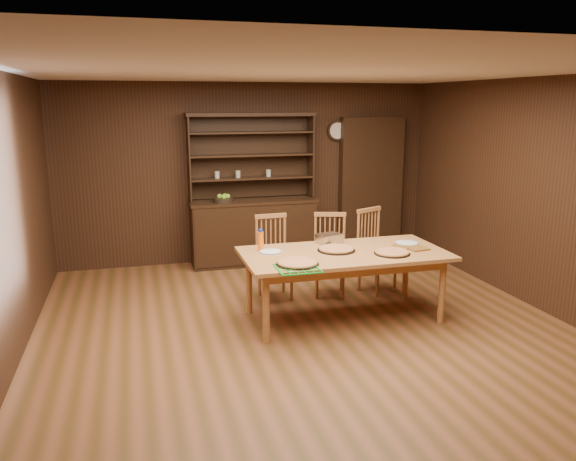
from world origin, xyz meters
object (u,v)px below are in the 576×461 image
object	(u,v)px
dining_table	(344,258)
chair_left	(273,254)
chair_center	(330,252)
chair_right	(373,247)
juice_bottle	(261,240)
china_hutch	(253,223)

from	to	relation	value
dining_table	chair_left	world-z (taller)	chair_left
chair_center	chair_right	bearing A→B (deg)	15.57
dining_table	chair_right	world-z (taller)	chair_right
dining_table	juice_bottle	xyz separation A→B (m)	(-0.85, 0.30, 0.18)
china_hutch	chair_center	bearing A→B (deg)	-68.81
dining_table	chair_left	distance (m)	1.06
chair_right	juice_bottle	distance (m)	1.66
chair_right	china_hutch	bearing A→B (deg)	102.38
juice_bottle	dining_table	bearing A→B (deg)	-19.76
chair_left	chair_right	bearing A→B (deg)	-7.37
juice_bottle	chair_left	bearing A→B (deg)	64.00
china_hutch	chair_left	size ratio (longest dim) A/B	2.16
china_hutch	chair_center	world-z (taller)	china_hutch
dining_table	chair_left	bearing A→B (deg)	122.32
china_hutch	dining_table	distance (m)	2.46
chair_right	juice_bottle	bearing A→B (deg)	173.59
chair_left	juice_bottle	xyz separation A→B (m)	(-0.29, -0.58, 0.33)
juice_bottle	chair_right	bearing A→B (deg)	17.68
chair_left	chair_center	distance (m)	0.70
chair_left	china_hutch	bearing A→B (deg)	83.72
chair_left	chair_right	world-z (taller)	chair_right
dining_table	chair_center	world-z (taller)	chair_center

